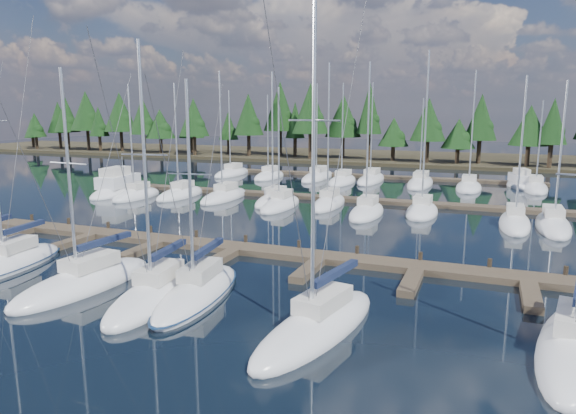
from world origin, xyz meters
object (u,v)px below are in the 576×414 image
at_px(main_dock, 235,251).
at_px(front_sailboat_1, 10,263).
at_px(front_sailboat_4, 198,293).
at_px(front_sailboat_6, 573,348).
at_px(motor_yacht_left, 119,189).
at_px(front_sailboat_5, 318,325).
at_px(motor_yacht_right, 520,184).
at_px(front_sailboat_3, 156,294).
at_px(front_sailboat_2, 85,282).

distance_m(main_dock, front_sailboat_1, 13.84).
bearing_deg(front_sailboat_4, front_sailboat_6, -0.10).
distance_m(main_dock, motor_yacht_left, 30.08).
relative_size(main_dock, front_sailboat_5, 2.66).
bearing_deg(motor_yacht_right, front_sailboat_4, -109.70).
relative_size(front_sailboat_3, front_sailboat_5, 0.82).
distance_m(front_sailboat_3, front_sailboat_4, 2.08).
xyz_separation_m(front_sailboat_4, motor_yacht_right, (17.38, 48.53, 0.17)).
height_order(main_dock, motor_yacht_left, motor_yacht_left).
xyz_separation_m(main_dock, front_sailboat_4, (2.04, -8.15, 0.07)).
xyz_separation_m(front_sailboat_2, motor_yacht_right, (23.96, 49.35, 0.17)).
relative_size(front_sailboat_6, motor_yacht_right, 1.60).
distance_m(front_sailboat_4, front_sailboat_5, 7.25).
bearing_deg(main_dock, front_sailboat_5, -47.29).
distance_m(front_sailboat_3, front_sailboat_6, 18.93).
distance_m(main_dock, front_sailboat_2, 10.06).
xyz_separation_m(front_sailboat_2, front_sailboat_6, (23.67, 0.79, 0.01)).
xyz_separation_m(front_sailboat_1, front_sailboat_3, (11.61, -1.30, -0.02)).
xyz_separation_m(main_dock, front_sailboat_2, (-4.55, -8.98, 0.07)).
xyz_separation_m(front_sailboat_1, motor_yacht_left, (-12.86, 25.66, 0.25)).
bearing_deg(front_sailboat_2, main_dock, 63.13).
relative_size(front_sailboat_3, front_sailboat_6, 1.04).
relative_size(front_sailboat_2, front_sailboat_4, 1.06).
bearing_deg(front_sailboat_6, motor_yacht_left, 149.08).
relative_size(front_sailboat_2, motor_yacht_right, 1.52).
height_order(main_dock, front_sailboat_2, front_sailboat_2).
distance_m(front_sailboat_2, motor_yacht_left, 33.24).
relative_size(front_sailboat_1, front_sailboat_5, 0.98).
height_order(front_sailboat_2, front_sailboat_6, front_sailboat_6).
bearing_deg(main_dock, front_sailboat_3, -88.63).
bearing_deg(front_sailboat_5, front_sailboat_3, 175.58).
xyz_separation_m(front_sailboat_3, front_sailboat_4, (1.82, 1.01, -0.01)).
height_order(main_dock, front_sailboat_6, front_sailboat_6).
xyz_separation_m(front_sailboat_2, front_sailboat_4, (6.58, 0.82, -0.00)).
xyz_separation_m(front_sailboat_5, front_sailboat_6, (10.03, 1.67, -0.03)).
bearing_deg(front_sailboat_3, front_sailboat_1, 173.62).
bearing_deg(front_sailboat_6, front_sailboat_2, -178.08).
xyz_separation_m(motor_yacht_left, motor_yacht_right, (43.66, 22.58, -0.11)).
height_order(front_sailboat_6, motor_yacht_left, front_sailboat_6).
relative_size(front_sailboat_3, motor_yacht_right, 1.66).
bearing_deg(front_sailboat_3, front_sailboat_5, -4.42).
distance_m(main_dock, motor_yacht_right, 44.80).
height_order(front_sailboat_5, motor_yacht_left, front_sailboat_5).
bearing_deg(front_sailboat_2, front_sailboat_4, 7.13).
distance_m(front_sailboat_1, motor_yacht_left, 28.71).
relative_size(front_sailboat_1, motor_yacht_left, 1.53).
xyz_separation_m(front_sailboat_3, motor_yacht_right, (19.20, 49.54, 0.15)).
bearing_deg(front_sailboat_6, front_sailboat_3, -177.03).
xyz_separation_m(main_dock, front_sailboat_3, (0.22, -9.16, 0.08)).
xyz_separation_m(main_dock, motor_yacht_left, (-24.25, 17.80, 0.35)).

